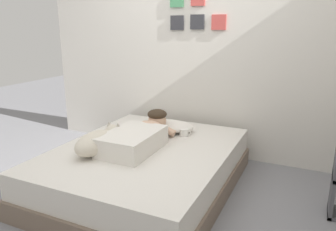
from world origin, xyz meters
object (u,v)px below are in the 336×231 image
object	(u,v)px
coffee_cup	(184,132)
dog	(98,141)
cell_phone	(159,146)
pillow	(170,126)
person_lying	(140,135)
bed	(145,168)

from	to	relation	value
coffee_cup	dog	bearing A→B (deg)	-125.41
coffee_cup	cell_phone	size ratio (longest dim) A/B	0.89
pillow	cell_phone	xyz separation A→B (m)	(0.10, -0.47, -0.05)
dog	cell_phone	bearing A→B (deg)	41.04
person_lying	cell_phone	world-z (taller)	person_lying
coffee_cup	bed	bearing A→B (deg)	-113.36
dog	coffee_cup	bearing A→B (deg)	54.59
dog	cell_phone	world-z (taller)	dog
pillow	person_lying	size ratio (longest dim) A/B	0.57
person_lying	coffee_cup	xyz separation A→B (m)	(0.27, 0.44, -0.07)
bed	dog	distance (m)	0.52
bed	pillow	distance (m)	0.63
pillow	person_lying	distance (m)	0.54
cell_phone	dog	bearing A→B (deg)	-138.96
pillow	coffee_cup	xyz separation A→B (m)	(0.20, -0.10, -0.02)
bed	person_lying	xyz separation A→B (m)	(-0.07, 0.03, 0.31)
pillow	dog	xyz separation A→B (m)	(-0.32, -0.84, 0.05)
person_lying	cell_phone	xyz separation A→B (m)	(0.17, 0.06, -0.10)
coffee_cup	pillow	bearing A→B (deg)	153.72
person_lying	cell_phone	size ratio (longest dim) A/B	6.57
bed	cell_phone	world-z (taller)	cell_phone
bed	cell_phone	size ratio (longest dim) A/B	14.17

